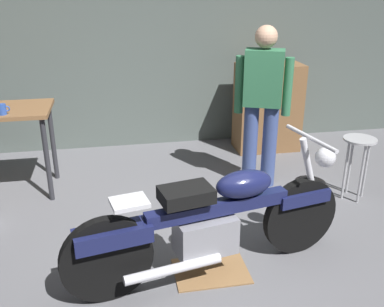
# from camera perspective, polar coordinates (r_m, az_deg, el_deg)

# --- Properties ---
(ground_plane) EXTENTS (12.00, 12.00, 0.00)m
(ground_plane) POSITION_cam_1_polar(r_m,az_deg,el_deg) (3.56, 2.16, -13.98)
(ground_plane) COLOR slate
(back_wall) EXTENTS (8.00, 0.12, 3.10)m
(back_wall) POSITION_cam_1_polar(r_m,az_deg,el_deg) (5.67, -4.04, 16.48)
(back_wall) COLOR #56605B
(back_wall) RESTS_ON ground_plane
(motorcycle) EXTENTS (2.16, 0.76, 1.00)m
(motorcycle) POSITION_cam_1_polar(r_m,az_deg,el_deg) (3.22, 2.91, -8.68)
(motorcycle) COLOR black
(motorcycle) RESTS_ON ground_plane
(person_standing) EXTENTS (0.53, 0.35, 1.67)m
(person_standing) POSITION_cam_1_polar(r_m,az_deg,el_deg) (4.52, 9.14, 6.77)
(person_standing) COLOR #3C4E88
(person_standing) RESTS_ON ground_plane
(shop_stool) EXTENTS (0.32, 0.32, 0.64)m
(shop_stool) POSITION_cam_1_polar(r_m,az_deg,el_deg) (4.59, 20.82, 0.19)
(shop_stool) COLOR #B2B2B7
(shop_stool) RESTS_ON ground_plane
(wooden_dresser) EXTENTS (0.80, 0.47, 1.10)m
(wooden_dresser) POSITION_cam_1_polar(r_m,az_deg,el_deg) (5.67, 9.82, 5.91)
(wooden_dresser) COLOR brown
(wooden_dresser) RESTS_ON ground_plane
(drip_tray) EXTENTS (0.56, 0.40, 0.01)m
(drip_tray) POSITION_cam_1_polar(r_m,az_deg,el_deg) (3.46, 2.48, -15.03)
(drip_tray) COLOR olive
(drip_tray) RESTS_ON ground_plane
(mug_blue_enamel) EXTENTS (0.11, 0.08, 0.10)m
(mug_blue_enamel) POSITION_cam_1_polar(r_m,az_deg,el_deg) (4.45, -23.48, 5.29)
(mug_blue_enamel) COLOR #2D51AD
(mug_blue_enamel) RESTS_ON workbench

